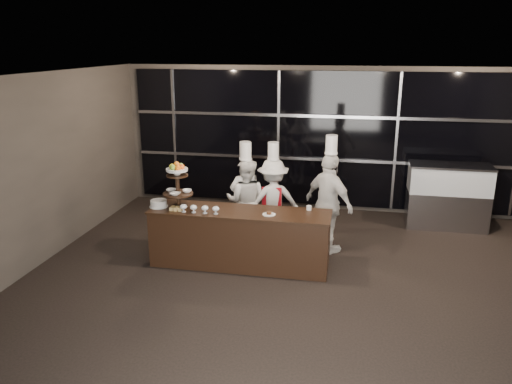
% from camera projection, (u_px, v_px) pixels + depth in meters
% --- Properties ---
extents(room, '(10.00, 10.00, 10.00)m').
position_uv_depth(room, '(317.00, 220.00, 5.65)').
color(room, black).
rests_on(room, ground).
extents(window_wall, '(8.60, 0.10, 2.80)m').
position_uv_depth(window_wall, '(336.00, 140.00, 10.29)').
color(window_wall, black).
rests_on(window_wall, ground).
extents(buffet_counter, '(2.84, 0.74, 0.92)m').
position_uv_depth(buffet_counter, '(240.00, 238.00, 7.90)').
color(buffet_counter, black).
rests_on(buffet_counter, ground).
extents(display_stand, '(0.48, 0.48, 0.74)m').
position_uv_depth(display_stand, '(177.00, 182.00, 7.84)').
color(display_stand, black).
rests_on(display_stand, buffet_counter).
extents(compotes, '(0.63, 0.11, 0.12)m').
position_uv_depth(compotes, '(199.00, 208.00, 7.65)').
color(compotes, silver).
rests_on(compotes, buffet_counter).
extents(layer_cake, '(0.30, 0.30, 0.11)m').
position_uv_depth(layer_cake, '(159.00, 203.00, 7.95)').
color(layer_cake, white).
rests_on(layer_cake, buffet_counter).
extents(pastry_squares, '(0.19, 0.13, 0.05)m').
position_uv_depth(pastry_squares, '(176.00, 209.00, 7.79)').
color(pastry_squares, tan).
rests_on(pastry_squares, buffet_counter).
extents(small_plate, '(0.20, 0.20, 0.05)m').
position_uv_depth(small_plate, '(269.00, 214.00, 7.58)').
color(small_plate, white).
rests_on(small_plate, buffet_counter).
extents(chef_cup, '(0.08, 0.08, 0.07)m').
position_uv_depth(chef_cup, '(309.00, 208.00, 7.80)').
color(chef_cup, white).
rests_on(chef_cup, buffet_counter).
extents(display_case, '(1.50, 0.65, 1.24)m').
position_uv_depth(display_case, '(448.00, 193.00, 9.52)').
color(display_case, '#A5A5AA').
rests_on(display_case, ground).
extents(chef_a, '(0.64, 0.53, 1.81)m').
position_uv_depth(chef_a, '(245.00, 198.00, 8.85)').
color(chef_a, white).
rests_on(chef_a, ground).
extents(chef_b, '(0.74, 0.58, 1.81)m').
position_uv_depth(chef_b, '(246.00, 200.00, 8.78)').
color(chef_b, white).
rests_on(chef_b, ground).
extents(chef_c, '(1.11, 0.89, 1.80)m').
position_uv_depth(chef_c, '(273.00, 200.00, 8.82)').
color(chef_c, silver).
rests_on(chef_c, ground).
extents(chef_d, '(1.04, 0.97, 2.01)m').
position_uv_depth(chef_d, '(329.00, 203.00, 8.31)').
color(chef_d, silver).
rests_on(chef_d, ground).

